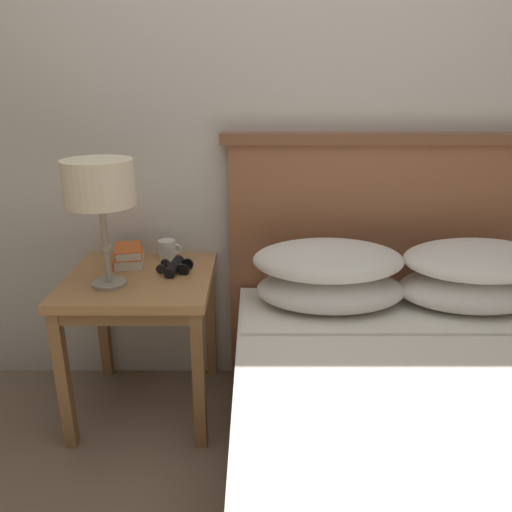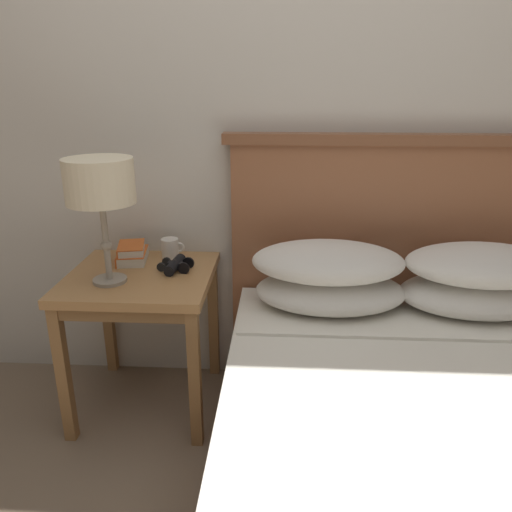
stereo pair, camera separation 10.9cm
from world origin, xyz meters
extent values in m
cube|color=beige|center=(0.00, 1.02, 1.30)|extent=(8.00, 0.06, 2.60)
cube|color=#AD7A47|center=(-0.55, 0.71, 0.60)|extent=(0.58, 0.58, 0.04)
cube|color=brown|center=(-0.55, 0.71, 0.56)|extent=(0.55, 0.55, 0.05)
cube|color=olive|center=(-0.80, 0.46, 0.29)|extent=(0.04, 0.04, 0.58)
cube|color=olive|center=(-0.29, 0.46, 0.29)|extent=(0.04, 0.04, 0.58)
cube|color=olive|center=(-0.80, 0.97, 0.29)|extent=(0.04, 0.04, 0.58)
cube|color=olive|center=(-0.29, 0.97, 0.29)|extent=(0.04, 0.04, 0.58)
cube|color=silver|center=(0.51, 0.01, 0.37)|extent=(1.31, 1.78, 0.23)
cube|color=white|center=(0.51, 0.60, 0.49)|extent=(1.28, 0.28, 0.01)
cube|color=brown|center=(0.51, 0.95, 0.56)|extent=(1.40, 0.06, 1.11)
cube|color=brown|center=(0.51, 0.95, 1.13)|extent=(1.47, 0.10, 0.04)
ellipsoid|color=silver|center=(0.22, 0.71, 0.56)|extent=(0.60, 0.36, 0.15)
ellipsoid|color=silver|center=(0.80, 0.71, 0.56)|extent=(0.60, 0.36, 0.15)
ellipsoid|color=silver|center=(0.21, 0.71, 0.69)|extent=(0.60, 0.36, 0.15)
ellipsoid|color=silver|center=(0.81, 0.71, 0.69)|extent=(0.60, 0.36, 0.15)
cylinder|color=gray|center=(-0.64, 0.61, 0.63)|extent=(0.13, 0.13, 0.01)
cylinder|color=gray|center=(-0.64, 0.61, 0.78)|extent=(0.02, 0.02, 0.30)
sphere|color=gray|center=(-0.64, 0.61, 0.77)|extent=(0.04, 0.04, 0.04)
cylinder|color=beige|center=(-0.64, 0.61, 1.02)|extent=(0.25, 0.25, 0.16)
cube|color=silver|center=(-0.62, 0.85, 0.64)|extent=(0.14, 0.20, 0.04)
cube|color=orange|center=(-0.62, 0.85, 0.66)|extent=(0.14, 0.21, 0.00)
cube|color=orange|center=(-0.67, 0.84, 0.64)|extent=(0.03, 0.19, 0.04)
cube|color=silver|center=(-0.62, 0.85, 0.68)|extent=(0.14, 0.19, 0.03)
cube|color=orange|center=(-0.62, 0.85, 0.69)|extent=(0.14, 0.19, 0.00)
cube|color=orange|center=(-0.67, 0.83, 0.68)|extent=(0.04, 0.17, 0.03)
cylinder|color=black|center=(-0.42, 0.72, 0.64)|extent=(0.05, 0.10, 0.04)
cylinder|color=black|center=(-0.37, 0.71, 0.64)|extent=(0.05, 0.02, 0.05)
cylinder|color=black|center=(-0.46, 0.72, 0.64)|extent=(0.04, 0.02, 0.04)
cylinder|color=black|center=(-0.41, 0.78, 0.64)|extent=(0.05, 0.10, 0.04)
cylinder|color=black|center=(-0.36, 0.78, 0.64)|extent=(0.05, 0.02, 0.05)
cylinder|color=black|center=(-0.46, 0.79, 0.64)|extent=(0.04, 0.02, 0.04)
cube|color=black|center=(-0.41, 0.75, 0.65)|extent=(0.06, 0.04, 0.01)
cylinder|color=black|center=(-0.41, 0.75, 0.65)|extent=(0.02, 0.01, 0.02)
cylinder|color=silver|center=(-0.47, 0.90, 0.66)|extent=(0.08, 0.08, 0.08)
torus|color=silver|center=(-0.42, 0.90, 0.67)|extent=(0.05, 0.01, 0.05)
camera|label=1|loc=(-0.08, -1.15, 1.37)|focal=35.00mm
camera|label=2|loc=(0.03, -1.15, 1.37)|focal=35.00mm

